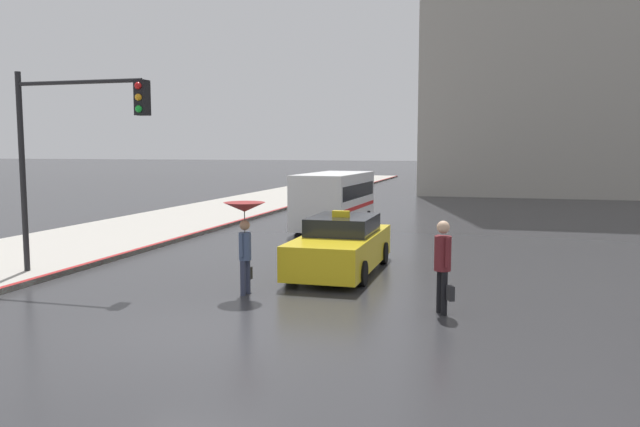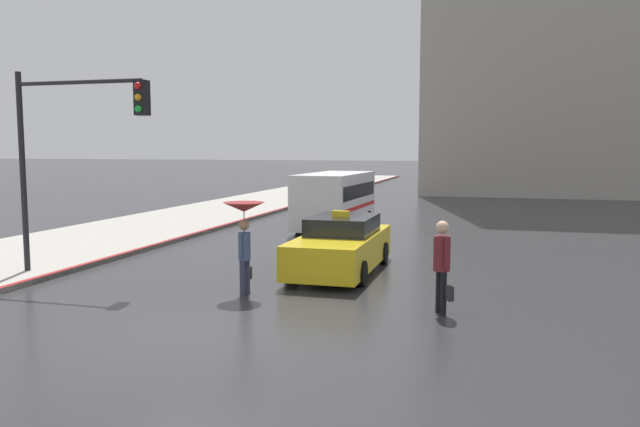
{
  "view_description": "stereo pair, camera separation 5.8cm",
  "coord_description": "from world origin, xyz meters",
  "px_view_note": "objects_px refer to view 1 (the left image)",
  "views": [
    {
      "loc": [
        4.93,
        -9.3,
        3.19
      ],
      "look_at": [
        0.36,
        7.13,
        1.4
      ],
      "focal_mm": 35.0,
      "sensor_mm": 36.0,
      "label": 1
    },
    {
      "loc": [
        4.99,
        -9.28,
        3.19
      ],
      "look_at": [
        0.36,
        7.13,
        1.4
      ],
      "focal_mm": 35.0,
      "sensor_mm": 36.0,
      "label": 2
    }
  ],
  "objects_px": {
    "pedestrian_with_umbrella": "(245,223)",
    "traffic_light": "(73,134)",
    "taxi": "(341,246)",
    "ambulance_van": "(334,198)",
    "pedestrian_man": "(443,260)"
  },
  "relations": [
    {
      "from": "pedestrian_with_umbrella",
      "to": "traffic_light",
      "type": "bearing_deg",
      "value": 91.16
    },
    {
      "from": "ambulance_van",
      "to": "pedestrian_with_umbrella",
      "type": "relative_size",
      "value": 2.54
    },
    {
      "from": "ambulance_van",
      "to": "pedestrian_man",
      "type": "relative_size",
      "value": 2.84
    },
    {
      "from": "taxi",
      "to": "pedestrian_man",
      "type": "bearing_deg",
      "value": 129.29
    },
    {
      "from": "taxi",
      "to": "traffic_light",
      "type": "distance_m",
      "value": 7.11
    },
    {
      "from": "taxi",
      "to": "ambulance_van",
      "type": "bearing_deg",
      "value": -74.52
    },
    {
      "from": "pedestrian_with_umbrella",
      "to": "pedestrian_man",
      "type": "distance_m",
      "value": 4.33
    },
    {
      "from": "ambulance_van",
      "to": "pedestrian_man",
      "type": "bearing_deg",
      "value": 116.06
    },
    {
      "from": "ambulance_van",
      "to": "pedestrian_with_umbrella",
      "type": "xyz_separation_m",
      "value": [
        0.83,
        -11.14,
        0.35
      ]
    },
    {
      "from": "ambulance_van",
      "to": "taxi",
      "type": "bearing_deg",
      "value": 107.83
    },
    {
      "from": "taxi",
      "to": "pedestrian_man",
      "type": "height_order",
      "value": "pedestrian_man"
    },
    {
      "from": "taxi",
      "to": "traffic_light",
      "type": "relative_size",
      "value": 0.94
    },
    {
      "from": "taxi",
      "to": "pedestrian_with_umbrella",
      "type": "height_order",
      "value": "pedestrian_with_umbrella"
    },
    {
      "from": "ambulance_van",
      "to": "pedestrian_with_umbrella",
      "type": "bearing_deg",
      "value": 96.6
    },
    {
      "from": "traffic_light",
      "to": "taxi",
      "type": "bearing_deg",
      "value": 23.96
    }
  ]
}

